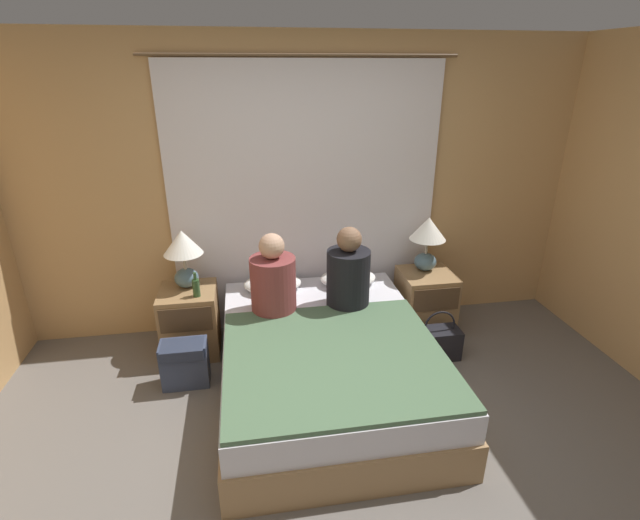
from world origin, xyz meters
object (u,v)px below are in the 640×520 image
Objects in this scene: lamp_left at (183,251)px; lamp_right at (428,236)px; backpack_on_floor at (185,361)px; pillow_right at (348,278)px; pillow_left at (273,283)px; nightstand_right at (425,302)px; nightstand_left at (190,321)px; person_left_in_bed at (273,281)px; handbag_on_floor at (438,342)px; beer_bottle_on_left_stand at (196,287)px; bed at (327,363)px; person_right_in_bed at (348,274)px.

lamp_left is 1.00× the size of lamp_right.
lamp_right is at bearing 14.69° from backpack_on_floor.
pillow_left is at bearing 180.00° from pillow_right.
backpack_on_floor is at bearing -167.43° from nightstand_right.
nightstand_right is (2.04, 0.00, 0.00)m from nightstand_left.
lamp_right is 2.23m from backpack_on_floor.
person_left_in_bed is at bearing 13.02° from backpack_on_floor.
handbag_on_floor is at bearing 0.71° from backpack_on_floor.
pillow_right is 2.39× the size of beer_bottle_on_left_stand.
handbag_on_floor is (-0.05, -0.43, -0.15)m from nightstand_right.
bed is 1.02m from handbag_on_floor.
beer_bottle_on_left_stand is (-1.95, -0.19, -0.24)m from lamp_right.
lamp_right reaches higher than handbag_on_floor.
beer_bottle_on_left_stand is 0.57× the size of backpack_on_floor.
person_right_in_bed reaches higher than lamp_left.
backpack_on_floor is 0.83× the size of handbag_on_floor.
person_left_in_bed reaches higher than backpack_on_floor.
nightstand_left is 2.79× the size of beer_bottle_on_left_stand.
person_left_in_bed is 1.45m from handbag_on_floor.
handbag_on_floor is (2.01, 0.02, -0.06)m from backpack_on_floor.
lamp_left is (-2.04, 0.08, 0.59)m from nightstand_right.
bed is 1.17m from beer_bottle_on_left_stand.
pillow_left is (0.70, -0.00, -0.34)m from lamp_left.
nightstand_right is 1.17× the size of pillow_left.
handbag_on_floor is at bearing -21.33° from pillow_left.
pillow_right is (-0.70, -0.00, -0.34)m from lamp_right.
lamp_right is 1.14× the size of handbag_on_floor.
bed is at bearing -37.32° from lamp_left.
person_left_in_bed is 0.89m from backpack_on_floor.
pillow_left is 1.00× the size of pillow_right.
bed is 4.07× the size of lamp_left.
lamp_right reaches higher than nightstand_right.
pillow_right is at bearing 141.95° from handbag_on_floor.
person_right_in_bed is 3.25× the size of beer_bottle_on_left_stand.
pillow_right is 0.76× the size of person_left_in_bed.
pillow_left is (0.70, 0.08, 0.25)m from nightstand_left.
handbag_on_floor is (2.00, -0.43, -0.15)m from nightstand_left.
person_right_in_bed reaches higher than backpack_on_floor.
person_left_in_bed is at bearing -17.39° from beer_bottle_on_left_stand.
lamp_left is (-1.02, 0.78, 0.64)m from bed.
lamp_left is 0.32m from beer_bottle_on_left_stand.
nightstand_left reaches higher than handbag_on_floor.
nightstand_right is 2.79× the size of beer_bottle_on_left_stand.
pillow_right is (0.33, 0.77, 0.30)m from bed.
pillow_left is (-1.35, 0.08, 0.25)m from nightstand_right.
lamp_right is 0.76× the size of person_left_in_bed.
person_right_in_bed is (0.57, -0.37, 0.21)m from pillow_left.
person_right_in_bed is at bearing -16.72° from lamp_left.
beer_bottle_on_left_stand is at bearing -171.44° from pillow_right.
person_right_in_bed reaches higher than pillow_right.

